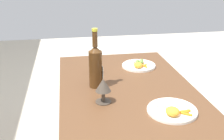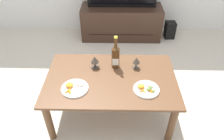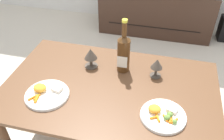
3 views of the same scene
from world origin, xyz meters
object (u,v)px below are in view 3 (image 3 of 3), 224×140
(tv_stand, at_px, (156,10))
(dinner_plate_right, at_px, (163,115))
(goblet_left, at_px, (91,55))
(wine_bottle, at_px, (124,52))
(dining_table, at_px, (110,96))
(goblet_right, at_px, (157,65))
(dinner_plate_left, at_px, (46,94))

(tv_stand, bearing_deg, dinner_plate_right, -83.95)
(goblet_left, bearing_deg, wine_bottle, 4.23)
(dining_table, distance_m, goblet_left, 0.29)
(dining_table, xyz_separation_m, goblet_left, (-0.17, 0.17, 0.17))
(tv_stand, bearing_deg, dining_table, -94.48)
(goblet_left, relative_size, dinner_plate_right, 0.57)
(goblet_left, bearing_deg, dinner_plate_right, -33.40)
(goblet_left, distance_m, goblet_right, 0.43)
(dining_table, xyz_separation_m, goblet_right, (0.26, 0.17, 0.17))
(tv_stand, height_order, wine_bottle, wine_bottle)
(dining_table, height_order, dinner_plate_right, dinner_plate_right)
(dining_table, relative_size, goblet_left, 9.36)
(goblet_left, relative_size, goblet_right, 1.06)
(dining_table, relative_size, tv_stand, 0.99)
(tv_stand, bearing_deg, dinner_plate_left, -104.22)
(dinner_plate_right, bearing_deg, tv_stand, 96.05)
(goblet_right, xyz_separation_m, dinner_plate_left, (-0.59, -0.33, -0.08))
(tv_stand, height_order, dinner_plate_right, dinner_plate_right)
(tv_stand, distance_m, dinner_plate_right, 1.89)
(dining_table, bearing_deg, dinner_plate_left, -154.68)
(goblet_left, xyz_separation_m, dinner_plate_left, (-0.17, -0.33, -0.08))
(goblet_left, bearing_deg, goblet_right, 0.00)
(wine_bottle, distance_m, dinner_plate_right, 0.47)
(wine_bottle, height_order, dinner_plate_right, wine_bottle)
(dining_table, bearing_deg, goblet_right, 33.24)
(wine_bottle, height_order, goblet_right, wine_bottle)
(goblet_right, bearing_deg, tv_stand, 94.63)
(goblet_left, bearing_deg, tv_stand, 78.79)
(tv_stand, height_order, dinner_plate_left, dinner_plate_left)
(wine_bottle, bearing_deg, dinner_plate_left, -137.94)
(dining_table, xyz_separation_m, wine_bottle, (0.04, 0.18, 0.22))
(goblet_right, height_order, dinner_plate_right, goblet_right)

